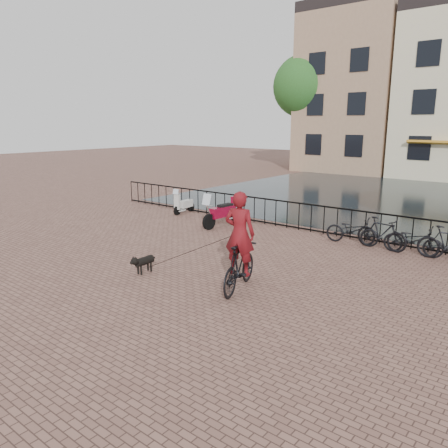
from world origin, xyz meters
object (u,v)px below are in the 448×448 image
Objects in this scene: scooter at (184,200)px; dog at (144,263)px; cyclist at (240,247)px; motorcycle at (223,209)px.

dog is at bearing -59.60° from scooter.
cyclist is 1.41× the size of motorcycle.
scooter is (-4.61, 6.28, 0.31)m from dog.
cyclist is 9.23m from scooter.
cyclist reaches higher than motorcycle.
dog is 0.62× the size of scooter.
motorcycle is 1.54× the size of scooter.
scooter is (-7.27, 5.67, -0.47)m from cyclist.
motorcycle is (-4.40, 4.79, -0.36)m from cyclist.
motorcycle is at bearing -63.54° from cyclist.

